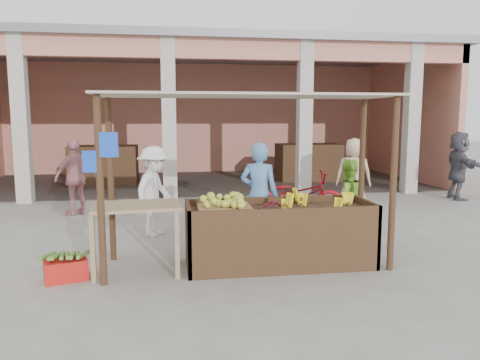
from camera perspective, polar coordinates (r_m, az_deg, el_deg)
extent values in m
plane|color=gray|center=(6.68, 0.51, -10.46)|extent=(60.00, 60.00, 0.00)
cube|color=tan|center=(17.69, -5.40, 7.43)|extent=(14.00, 0.20, 4.00)
cube|color=tan|center=(16.75, 19.71, 7.00)|extent=(0.20, 6.00, 4.00)
cube|color=tan|center=(12.07, -3.89, 15.65)|extent=(14.00, 0.30, 0.50)
cube|color=slate|center=(14.93, -4.85, 15.47)|extent=(14.40, 6.40, 0.20)
cube|color=beige|center=(12.41, -25.14, 6.62)|extent=(0.35, 0.35, 4.00)
cube|color=beige|center=(11.91, -8.65, 7.24)|extent=(0.35, 0.35, 4.00)
cube|color=beige|center=(12.42, 7.85, 7.28)|extent=(0.35, 0.35, 4.00)
cube|color=beige|center=(13.57, 20.18, 6.91)|extent=(0.35, 0.35, 4.00)
cube|color=#46301C|center=(14.97, -16.23, 1.74)|extent=(2.00, 1.20, 1.20)
cube|color=#46301C|center=(15.51, 8.33, 2.16)|extent=(2.00, 1.20, 1.20)
cube|color=#46301C|center=(6.66, 4.80, -6.96)|extent=(2.60, 0.95, 0.80)
cylinder|color=#46301C|center=(5.94, -16.66, -1.41)|extent=(0.09, 0.09, 2.35)
cylinder|color=#46301C|center=(6.59, 18.18, -0.60)|extent=(0.09, 0.09, 2.35)
cylinder|color=#46301C|center=(6.97, -15.48, -0.05)|extent=(0.09, 0.09, 2.35)
cylinder|color=#46301C|center=(7.53, 14.59, 0.54)|extent=(0.09, 0.09, 2.35)
cube|color=#BFB69E|center=(6.44, 0.87, 10.27)|extent=(4.00, 1.35, 0.03)
cube|color=blue|center=(5.87, -15.71, 4.17)|extent=(0.22, 0.08, 0.30)
cube|color=blue|center=(5.91, -17.76, 2.17)|extent=(0.18, 0.07, 0.26)
cube|color=#9B7050|center=(6.44, -1.90, -3.51)|extent=(0.73, 0.63, 0.06)
ellipsoid|color=yellow|center=(6.42, -1.90, -2.66)|extent=(0.62, 0.54, 0.14)
ellipsoid|color=maroon|center=(6.51, 3.97, -3.07)|extent=(0.42, 0.35, 0.13)
cube|color=tan|center=(6.35, -12.54, -3.11)|extent=(1.21, 0.87, 0.04)
cube|color=tan|center=(6.20, -17.51, -7.99)|extent=(0.06, 0.06, 0.89)
cube|color=tan|center=(6.12, -7.67, -7.89)|extent=(0.06, 0.06, 0.89)
cube|color=tan|center=(6.83, -16.66, -6.49)|extent=(0.06, 0.06, 0.89)
cube|color=tan|center=(6.76, -7.78, -6.37)|extent=(0.06, 0.06, 0.89)
cube|color=red|center=(6.52, -20.49, -10.16)|extent=(0.61, 0.51, 0.27)
ellipsoid|color=maroon|center=(12.15, 9.94, -0.78)|extent=(0.45, 0.45, 0.62)
ellipsoid|color=maroon|center=(12.31, 11.45, -0.71)|extent=(0.45, 0.45, 0.62)
imported|color=#5995D3|center=(7.48, 2.34, -1.40)|extent=(0.82, 0.72, 1.80)
imported|color=#8DD03A|center=(7.98, 12.93, -2.23)|extent=(0.74, 0.47, 1.46)
imported|color=maroon|center=(9.16, 6.80, -2.01)|extent=(1.00, 2.16, 1.08)
imported|color=white|center=(8.31, -10.38, -0.92)|extent=(0.99, 1.22, 1.71)
imported|color=#BF797D|center=(10.52, -19.39, 0.65)|extent=(1.13, 1.08, 1.73)
imported|color=tan|center=(10.87, 13.69, 1.22)|extent=(1.01, 0.86, 1.78)
imported|color=#4B4955|center=(13.01, 25.12, 1.81)|extent=(0.99, 1.77, 1.81)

